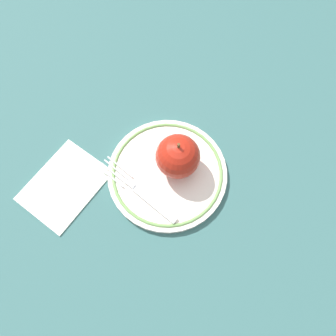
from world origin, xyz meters
The scene contains 5 objects.
ground_plane centered at (0.00, 0.00, 0.00)m, with size 2.00×2.00×0.00m, color #345E5D.
plate centered at (-0.02, 0.00, 0.01)m, with size 0.21×0.21×0.01m.
apple_red_whole centered at (0.00, -0.01, 0.05)m, with size 0.08×0.08×0.09m.
fork centered at (-0.07, 0.03, 0.02)m, with size 0.07×0.17×0.00m.
napkin_folded centered at (-0.10, 0.16, 0.00)m, with size 0.14×0.11×0.01m, color white.
Camera 1 is at (-0.21, -0.07, 0.55)m, focal length 35.00 mm.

